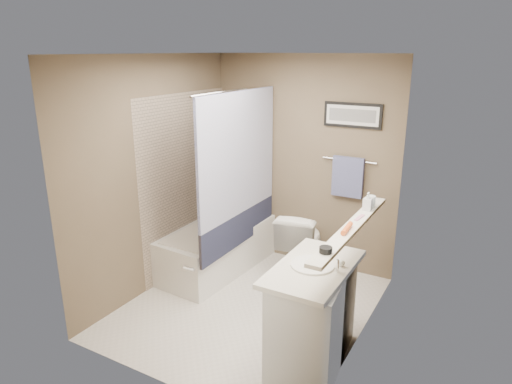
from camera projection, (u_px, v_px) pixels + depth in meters
The scene contains 32 objects.
ground at pixel (249, 306), 4.52m from camera, with size 2.50×2.50×0.00m, color silver.
ceiling at pixel (247, 56), 3.81m from camera, with size 2.20×2.50×0.04m, color silver.
wall_back at pixel (302, 163), 5.18m from camera, with size 2.20×0.04×2.40m, color brown.
wall_front at pixel (158, 237), 3.14m from camera, with size 2.20×0.04×2.40m, color brown.
wall_left at pixel (157, 176), 4.67m from camera, with size 0.04×2.50×2.40m, color brown.
wall_right at pixel (364, 211), 3.65m from camera, with size 0.04×2.50×2.40m, color brown.
tile_surround at pixel (187, 182), 5.15m from camera, with size 0.02×1.55×2.00m, color tan.
curtain_rod at pixel (238, 90), 4.51m from camera, with size 0.02×0.02×1.55m, color silver.
curtain_upper at pixel (239, 154), 4.70m from camera, with size 0.03×1.45×1.28m, color silver.
curtain_lower at pixel (240, 228), 4.95m from camera, with size 0.03×1.45×0.36m, color #21253F.
mirror at pixel (364, 164), 3.40m from camera, with size 0.02×1.60×1.00m, color silver.
shelf at pixel (352, 227), 3.58m from camera, with size 0.12×1.60×0.03m, color silver.
towel_bar at pixel (349, 160), 4.88m from camera, with size 0.02×0.02×0.60m, color silver.
towel at pixel (348, 177), 4.92m from camera, with size 0.34×0.05×0.44m, color #7E86B7.
art_frame at pixel (353, 115), 4.75m from camera, with size 0.62×0.03×0.26m, color black.
art_mat at pixel (352, 115), 4.74m from camera, with size 0.56×0.00×0.20m, color white.
art_image at pixel (352, 115), 4.74m from camera, with size 0.50×0.00×0.13m, color #595959.
door at pixel (225, 283), 2.93m from camera, with size 0.80×0.02×2.00m, color silver.
door_handle at pixel (188, 268), 3.13m from camera, with size 0.02×0.02×0.10m, color silver.
bathtub at pixel (217, 248), 5.26m from camera, with size 0.70×1.50×0.50m, color white.
tub_rim at pixel (216, 227), 5.19m from camera, with size 0.56×1.36×0.02m, color silver.
toilet at pixel (301, 243), 5.07m from camera, with size 0.43×0.75×0.77m, color white.
vanity at pixel (313, 316), 3.64m from camera, with size 0.50×0.90×0.80m, color silver.
countertop at pixel (314, 268), 3.52m from camera, with size 0.54×0.96×0.04m, color beige.
sink_basin at pixel (312, 265), 3.51m from camera, with size 0.34×0.34×0.01m, color white.
faucet_spout at pixel (338, 266), 3.41m from camera, with size 0.02×0.02×0.10m, color silver.
faucet_knob at pixel (342, 263), 3.50m from camera, with size 0.05×0.05×0.05m, color white.
candle_bowl_near at pixel (326, 250), 3.09m from camera, with size 0.09×0.09×0.04m, color black.
hair_brush_front at pixel (347, 228), 3.46m from camera, with size 0.04×0.04×0.22m, color #E0571F.
pink_comb at pixel (359, 218), 3.73m from camera, with size 0.03×0.16×0.01m, color #CF7E9B.
glass_jar at pixel (371, 201), 3.99m from camera, with size 0.08×0.08×0.10m, color white.
soap_bottle at pixel (368, 201), 3.90m from camera, with size 0.07×0.07×0.16m, color #999999.
Camera 1 is at (2.01, -3.43, 2.43)m, focal length 32.00 mm.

